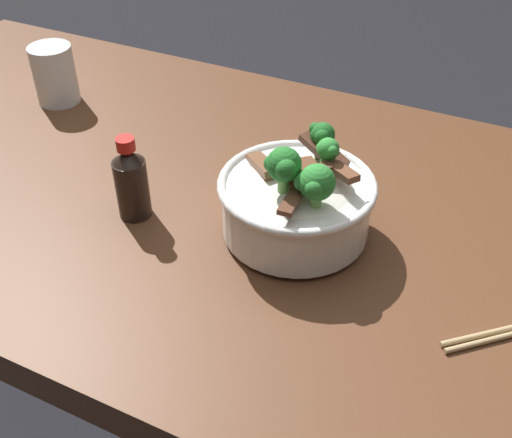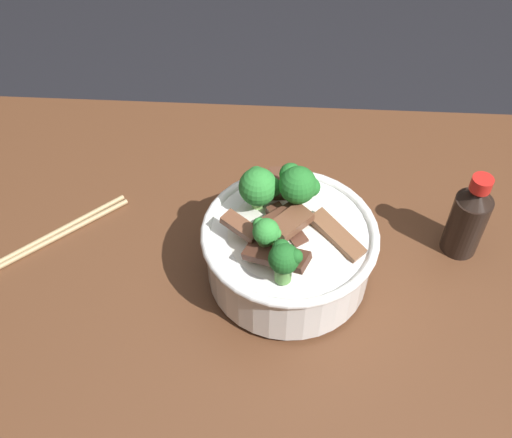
% 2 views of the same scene
% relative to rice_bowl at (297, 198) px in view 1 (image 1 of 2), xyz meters
% --- Properties ---
extents(dining_table, '(1.59, 0.78, 0.82)m').
position_rel_rice_bowl_xyz_m(dining_table, '(0.15, -0.04, -0.18)').
color(dining_table, '#56331E').
rests_on(dining_table, ground).
extents(rice_bowl, '(0.21, 0.21, 0.16)m').
position_rel_rice_bowl_xyz_m(rice_bowl, '(0.00, 0.00, 0.00)').
color(rice_bowl, white).
rests_on(rice_bowl, dining_table).
extents(drinking_glass, '(0.08, 0.08, 0.11)m').
position_rel_rice_bowl_xyz_m(drinking_glass, '(0.55, -0.17, -0.01)').
color(drinking_glass, white).
rests_on(drinking_glass, dining_table).
extents(soy_sauce_bottle, '(0.05, 0.05, 0.13)m').
position_rel_rice_bowl_xyz_m(soy_sauce_bottle, '(0.23, 0.06, -0.01)').
color(soy_sauce_bottle, black).
rests_on(soy_sauce_bottle, dining_table).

